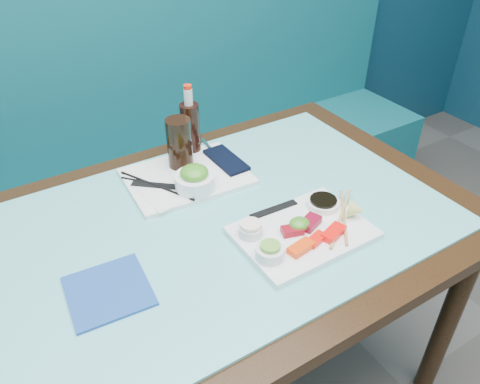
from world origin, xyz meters
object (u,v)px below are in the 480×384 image
cola_bottle_body (191,130)px  blue_napkin (108,291)px  booth_bench (121,186)px  seaweed_bowl (195,182)px  serving_tray (187,177)px  cola_glass (179,143)px  dining_table (213,249)px  sashimi_plate (303,233)px

cola_bottle_body → blue_napkin: (-0.42, -0.43, -0.08)m
booth_bench → seaweed_bowl: size_ratio=26.86×
serving_tray → cola_bottle_body: cola_bottle_body is taller
booth_bench → blue_napkin: booth_bench is taller
cola_glass → blue_napkin: (-0.35, -0.36, -0.09)m
dining_table → cola_glass: 0.33m
serving_tray → cola_glass: (0.01, 0.05, 0.08)m
dining_table → cola_glass: size_ratio=9.19×
seaweed_bowl → cola_glass: cola_glass is taller
seaweed_bowl → cola_bottle_body: 0.22m
serving_tray → cola_glass: 0.10m
blue_napkin → dining_table: bearing=16.1°
dining_table → sashimi_plate: size_ratio=4.29×
blue_napkin → cola_bottle_body: bearing=45.4°
serving_tray → blue_napkin: serving_tray is taller
dining_table → cola_bottle_body: (0.12, 0.34, 0.18)m
dining_table → serving_tray: 0.24m
booth_bench → cola_glass: bearing=-85.3°
serving_tray → booth_bench: bearing=96.4°
cola_bottle_body → blue_napkin: bearing=-134.6°
blue_napkin → cola_glass: bearing=45.7°
serving_tray → blue_napkin: 0.46m
sashimi_plate → cola_glass: size_ratio=2.14×
seaweed_bowl → cola_bottle_body: bearing=65.5°
sashimi_plate → blue_napkin: 0.48m
blue_napkin → serving_tray: bearing=41.9°
booth_bench → seaweed_bowl: 0.81m
cola_bottle_body → booth_bench: bearing=103.1°
sashimi_plate → cola_bottle_body: (-0.05, 0.50, 0.08)m
seaweed_bowl → cola_glass: (0.02, 0.13, 0.05)m
dining_table → serving_tray: bearing=80.5°
dining_table → sashimi_plate: (0.17, -0.16, 0.10)m
serving_tray → cola_bottle_body: (0.08, 0.12, 0.08)m
dining_table → cola_glass: (0.05, 0.27, 0.18)m
serving_tray → seaweed_bowl: seaweed_bowl is taller
sashimi_plate → cola_glass: 0.46m
booth_bench → cola_bottle_body: bearing=-76.9°
seaweed_bowl → blue_napkin: (-0.33, -0.23, -0.03)m
dining_table → sashimi_plate: sashimi_plate is taller
sashimi_plate → booth_bench: bearing=99.2°
booth_bench → sashimi_plate: (0.17, -1.00, 0.39)m
serving_tray → blue_napkin: bearing=-135.1°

